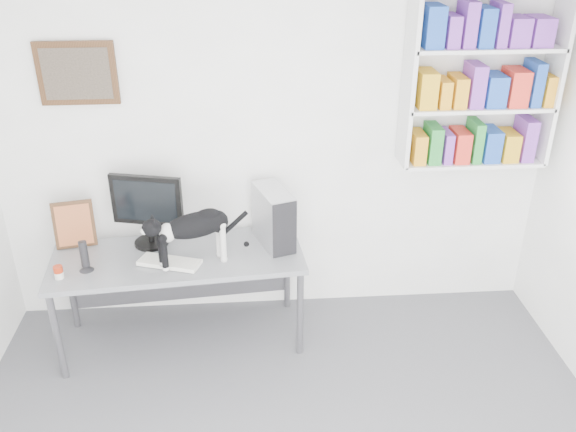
{
  "coord_description": "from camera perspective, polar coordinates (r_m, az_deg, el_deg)",
  "views": [
    {
      "loc": [
        -0.21,
        -2.12,
        2.89
      ],
      "look_at": [
        0.06,
        1.53,
        1.02
      ],
      "focal_mm": 38.0,
      "sensor_mm": 36.0,
      "label": 1
    }
  ],
  "objects": [
    {
      "name": "desk",
      "position": [
        4.5,
        -9.92,
        -7.6
      ],
      "size": [
        1.78,
        0.82,
        0.72
      ],
      "primitive_type": "cube",
      "rotation": [
        0.0,
        0.0,
        0.09
      ],
      "color": "gray",
      "rests_on": "room"
    },
    {
      "name": "cat",
      "position": [
        4.08,
        -8.76,
        -2.11
      ],
      "size": [
        0.67,
        0.41,
        0.4
      ],
      "primitive_type": null,
      "rotation": [
        0.0,
        0.0,
        0.39
      ],
      "color": "black",
      "rests_on": "desk"
    },
    {
      "name": "soup_can",
      "position": [
        4.24,
        -20.67,
        -4.95
      ],
      "size": [
        0.08,
        0.08,
        0.09
      ],
      "primitive_type": "cylinder",
      "rotation": [
        0.0,
        0.0,
        0.45
      ],
      "color": "#A8270E",
      "rests_on": "desk"
    },
    {
      "name": "keyboard",
      "position": [
        4.21,
        -11.01,
        -4.27
      ],
      "size": [
        0.45,
        0.28,
        0.03
      ],
      "primitive_type": "cube",
      "rotation": [
        0.0,
        0.0,
        -0.32
      ],
      "color": "silver",
      "rests_on": "desk"
    },
    {
      "name": "monitor",
      "position": [
        4.36,
        -12.97,
        0.55
      ],
      "size": [
        0.55,
        0.36,
        0.54
      ],
      "primitive_type": "cube",
      "rotation": [
        0.0,
        0.0,
        -0.24
      ],
      "color": "black",
      "rests_on": "desk"
    },
    {
      "name": "leaning_print",
      "position": [
        4.54,
        -19.39,
        -0.67
      ],
      "size": [
        0.3,
        0.16,
        0.35
      ],
      "primitive_type": "cube",
      "rotation": [
        0.0,
        0.0,
        0.19
      ],
      "color": "#4C2D18",
      "rests_on": "desk"
    },
    {
      "name": "room",
      "position": [
        2.63,
        1.09,
        -8.73
      ],
      "size": [
        4.01,
        4.01,
        2.7
      ],
      "color": "#525357",
      "rests_on": "ground"
    },
    {
      "name": "speaker",
      "position": [
        4.23,
        -18.52,
        -3.54
      ],
      "size": [
        0.12,
        0.12,
        0.22
      ],
      "primitive_type": "cylinder",
      "rotation": [
        0.0,
        0.0,
        0.26
      ],
      "color": "black",
      "rests_on": "desk"
    },
    {
      "name": "pc_tower",
      "position": [
        4.3,
        -1.36,
        -0.09
      ],
      "size": [
        0.3,
        0.45,
        0.41
      ],
      "primitive_type": "cube",
      "rotation": [
        0.0,
        0.0,
        0.32
      ],
      "color": "silver",
      "rests_on": "desk"
    },
    {
      "name": "bookshelf",
      "position": [
        4.41,
        17.67,
        12.22
      ],
      "size": [
        1.03,
        0.28,
        1.24
      ],
      "primitive_type": "cube",
      "color": "silver",
      "rests_on": "room"
    },
    {
      "name": "wall_art",
      "position": [
        4.35,
        -19.13,
        12.5
      ],
      "size": [
        0.52,
        0.04,
        0.42
      ],
      "primitive_type": "cube",
      "color": "#4C2D18",
      "rests_on": "room"
    }
  ]
}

